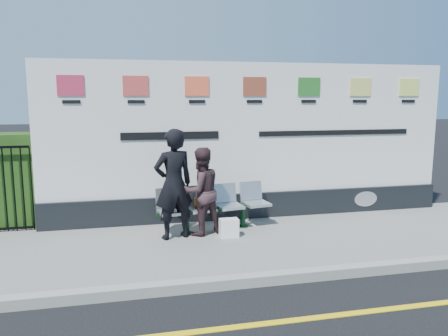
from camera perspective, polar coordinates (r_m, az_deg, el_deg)
The scene contains 10 objects.
ground at distance 5.26m, azimuth 10.60°, elevation -18.85°, with size 80.00×80.00×0.00m, color black.
pavement at distance 7.41m, azimuth 2.88°, elevation -9.73°, with size 14.00×3.00×0.12m, color slate.
kerb at distance 6.07m, azimuth 6.79°, elevation -14.07°, with size 14.00×0.18×0.14m, color gray.
yellow_line at distance 5.26m, azimuth 10.60°, elevation -18.81°, with size 14.00×0.10×0.01m, color yellow.
billboard at distance 8.51m, azimuth 3.76°, elevation 2.14°, with size 8.00×0.30×3.00m.
bench at distance 7.82m, azimuth -1.11°, elevation -6.56°, with size 2.04×0.54×0.44m, color #AEB4B7, non-canonical shape.
woman_left at distance 7.28m, azimuth -6.60°, elevation -2.12°, with size 0.67×0.44×1.85m, color black.
woman_right at distance 7.49m, azimuth -3.04°, elevation -3.06°, with size 0.73×0.57×1.51m, color #382428.
handbag_brown at distance 7.66m, azimuth -2.99°, elevation -4.46°, with size 0.25×0.11×0.20m, color black.
carrier_bag_white at distance 7.46m, azimuth 0.65°, elevation -7.83°, with size 0.31×0.19×0.31m, color white.
Camera 1 is at (-1.90, -4.25, 2.46)m, focal length 35.00 mm.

